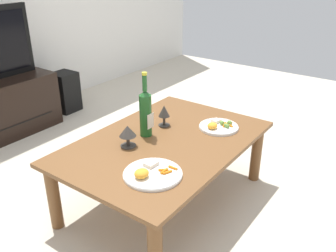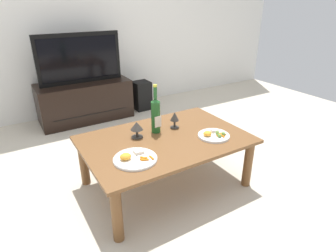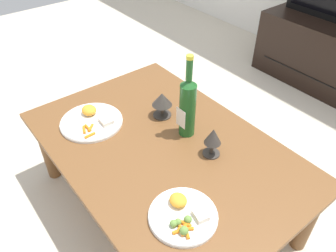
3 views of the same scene
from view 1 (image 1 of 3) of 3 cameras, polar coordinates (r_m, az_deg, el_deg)
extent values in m
plane|color=beige|center=(2.36, -0.44, -11.45)|extent=(6.40, 6.40, 0.00)
cube|color=brown|center=(2.14, -0.48, -2.60)|extent=(1.24, 0.84, 0.03)
cylinder|color=brown|center=(1.73, -2.04, -19.16)|extent=(0.07, 0.07, 0.40)
cylinder|color=brown|center=(2.53, 13.66, -4.19)|extent=(0.07, 0.07, 0.40)
cylinder|color=brown|center=(2.14, -17.46, -10.56)|extent=(0.07, 0.07, 0.40)
cylinder|color=brown|center=(2.82, 0.46, -0.20)|extent=(0.07, 0.07, 0.40)
cube|color=black|center=(3.21, -23.90, -0.36)|extent=(0.88, 0.01, 0.01)
cube|color=black|center=(3.73, -15.79, 5.17)|extent=(0.22, 0.22, 0.39)
cylinder|color=#1E5923|center=(2.15, -3.53, 1.65)|extent=(0.07, 0.07, 0.26)
cone|color=#1E5923|center=(2.10, -3.63, 5.17)|extent=(0.07, 0.07, 0.03)
cylinder|color=#1E5923|center=(2.08, -3.67, 6.73)|extent=(0.03, 0.03, 0.09)
cylinder|color=yellow|center=(2.06, -3.71, 8.18)|extent=(0.03, 0.03, 0.02)
cube|color=silver|center=(2.14, -2.74, 0.80)|extent=(0.06, 0.00, 0.09)
cylinder|color=#38332D|center=(2.08, -6.23, -3.08)|extent=(0.09, 0.09, 0.01)
cylinder|color=#38332D|center=(2.07, -6.27, -2.29)|extent=(0.02, 0.02, 0.06)
cone|color=#38332D|center=(2.04, -6.35, -0.76)|extent=(0.10, 0.10, 0.06)
cylinder|color=#38332D|center=(2.32, -0.61, 0.14)|extent=(0.07, 0.07, 0.01)
cylinder|color=#38332D|center=(2.31, -0.61, 0.87)|extent=(0.02, 0.02, 0.06)
cone|color=#38332D|center=(2.28, -0.62, 2.38)|extent=(0.07, 0.07, 0.07)
cylinder|color=white|center=(1.81, -2.40, -7.56)|extent=(0.29, 0.29, 0.01)
torus|color=white|center=(1.80, -2.40, -7.34)|extent=(0.29, 0.29, 0.01)
ellipsoid|color=orange|center=(1.77, -4.16, -7.42)|extent=(0.08, 0.07, 0.04)
cube|color=beige|center=(1.86, -2.68, -5.95)|extent=(0.07, 0.06, 0.02)
cylinder|color=orange|center=(1.80, -0.10, -7.24)|extent=(0.05, 0.03, 0.01)
cylinder|color=orange|center=(1.84, 0.78, -6.53)|extent=(0.01, 0.05, 0.01)
cylinder|color=orange|center=(1.81, -0.62, -7.06)|extent=(0.05, 0.01, 0.01)
cylinder|color=orange|center=(1.82, -0.73, -6.86)|extent=(0.04, 0.05, 0.01)
cylinder|color=white|center=(2.31, 7.94, -0.20)|extent=(0.25, 0.25, 0.01)
torus|color=white|center=(2.30, 7.95, -0.01)|extent=(0.25, 0.25, 0.01)
ellipsoid|color=orange|center=(2.26, 6.96, 0.05)|extent=(0.07, 0.06, 0.04)
cube|color=beige|center=(2.35, 7.54, 0.78)|extent=(0.06, 0.06, 0.02)
cylinder|color=orange|center=(2.32, 9.55, 0.14)|extent=(0.03, 0.05, 0.01)
cylinder|color=orange|center=(2.32, 9.38, 0.15)|extent=(0.05, 0.03, 0.01)
cylinder|color=orange|center=(2.34, 9.45, 0.36)|extent=(0.05, 0.03, 0.01)
cylinder|color=orange|center=(2.33, 9.20, 0.31)|extent=(0.04, 0.05, 0.01)
cylinder|color=orange|center=(2.33, 9.03, 0.27)|extent=(0.03, 0.05, 0.01)
cylinder|color=orange|center=(2.32, 8.75, 0.20)|extent=(0.05, 0.03, 0.01)
sphere|color=olive|center=(2.30, 8.98, 0.13)|extent=(0.02, 0.02, 0.02)
sphere|color=olive|center=(2.29, 9.30, 0.02)|extent=(0.03, 0.03, 0.03)
sphere|color=olive|center=(2.33, 9.59, 0.50)|extent=(0.03, 0.03, 0.03)
sphere|color=olive|center=(2.32, 8.45, 0.49)|extent=(0.03, 0.03, 0.03)
camera|label=2|loc=(0.76, 81.20, 3.49)|focal=30.02mm
camera|label=3|loc=(2.43, 26.77, 22.92)|focal=35.56mm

